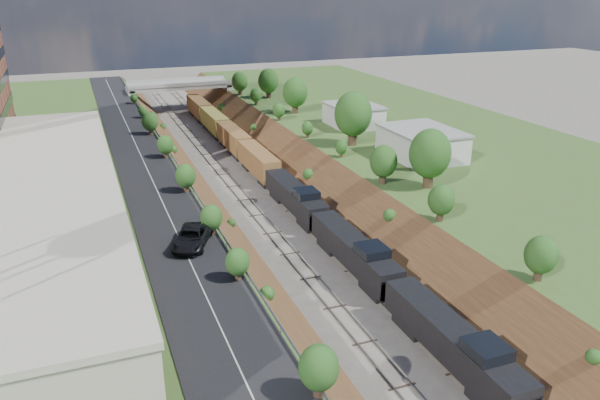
{
  "coord_description": "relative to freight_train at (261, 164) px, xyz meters",
  "views": [
    {
      "loc": [
        -23.52,
        -19.94,
        29.66
      ],
      "look_at": [
        -0.86,
        38.95,
        6.0
      ],
      "focal_mm": 35.0,
      "sensor_mm": 36.0,
      "label": 1
    }
  ],
  "objects": [
    {
      "name": "platform_left",
      "position": [
        -35.6,
        -4.96,
        0.04
      ],
      "size": [
        44.0,
        180.0,
        5.0
      ],
      "primitive_type": "cube",
      "color": "#455D26",
      "rests_on": "ground"
    },
    {
      "name": "platform_right",
      "position": [
        30.4,
        -4.96,
        0.04
      ],
      "size": [
        44.0,
        180.0,
        5.0
      ],
      "primitive_type": "cube",
      "color": "#455D26",
      "rests_on": "ground"
    },
    {
      "name": "embankment_left",
      "position": [
        -13.6,
        -4.96,
        -2.46
      ],
      "size": [
        10.0,
        180.0,
        10.0
      ],
      "primitive_type": "cube",
      "rotation": [
        0.0,
        0.79,
        0.0
      ],
      "color": "brown",
      "rests_on": "ground"
    },
    {
      "name": "embankment_right",
      "position": [
        8.4,
        -4.96,
        -2.46
      ],
      "size": [
        10.0,
        180.0,
        10.0
      ],
      "primitive_type": "cube",
      "rotation": [
        0.0,
        0.79,
        0.0
      ],
      "color": "brown",
      "rests_on": "ground"
    },
    {
      "name": "rail_left_track",
      "position": [
        -5.2,
        -4.96,
        -2.37
      ],
      "size": [
        1.58,
        180.0,
        0.18
      ],
      "primitive_type": "cube",
      "color": "gray",
      "rests_on": "ground"
    },
    {
      "name": "rail_right_track",
      "position": [
        0.0,
        -4.96,
        -2.37
      ],
      "size": [
        1.58,
        180.0,
        0.18
      ],
      "primitive_type": "cube",
      "color": "gray",
      "rests_on": "ground"
    },
    {
      "name": "road",
      "position": [
        -18.1,
        -4.96,
        2.59
      ],
      "size": [
        8.0,
        180.0,
        0.1
      ],
      "primitive_type": "cube",
      "color": "black",
      "rests_on": "platform_left"
    },
    {
      "name": "guardrail",
      "position": [
        -14.0,
        -5.16,
        3.09
      ],
      "size": [
        0.1,
        171.0,
        0.7
      ],
      "color": "#99999E",
      "rests_on": "platform_left"
    },
    {
      "name": "commercial_building",
      "position": [
        -30.6,
        -26.96,
        6.04
      ],
      "size": [
        14.3,
        62.3,
        7.0
      ],
      "color": "brown",
      "rests_on": "platform_left"
    },
    {
      "name": "overpass",
      "position": [
        -2.6,
        57.04,
        2.45
      ],
      "size": [
        24.5,
        8.3,
        7.4
      ],
      "color": "gray",
      "rests_on": "ground"
    },
    {
      "name": "white_building_near",
      "position": [
        20.9,
        -12.96,
        4.54
      ],
      "size": [
        9.0,
        12.0,
        4.0
      ],
      "primitive_type": "cube",
      "color": "silver",
      "rests_on": "platform_right"
    },
    {
      "name": "white_building_far",
      "position": [
        20.4,
        9.04,
        4.34
      ],
      "size": [
        8.0,
        10.0,
        3.6
      ],
      "primitive_type": "cube",
      "color": "silver",
      "rests_on": "platform_right"
    },
    {
      "name": "tree_right_large",
      "position": [
        14.4,
        -24.96,
        6.92
      ],
      "size": [
        5.25,
        5.25,
        7.61
      ],
      "color": "#473323",
      "rests_on": "platform_right"
    },
    {
      "name": "tree_left_crest",
      "position": [
        -14.4,
        -44.96,
        4.58
      ],
      "size": [
        2.45,
        2.45,
        3.55
      ],
      "color": "#473323",
      "rests_on": "platform_left"
    },
    {
      "name": "freight_train",
      "position": [
        0.0,
        0.0,
        0.0
      ],
      "size": [
        2.87,
        115.99,
        4.55
      ],
      "color": "black",
      "rests_on": "ground"
    },
    {
      "name": "suv",
      "position": [
        -17.21,
        -31.97,
        3.55
      ],
      "size": [
        5.46,
        7.22,
        1.82
      ],
      "primitive_type": "imported",
      "rotation": [
        0.0,
        0.0,
        -0.43
      ],
      "color": "black",
      "rests_on": "road"
    }
  ]
}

